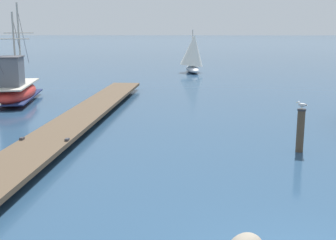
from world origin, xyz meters
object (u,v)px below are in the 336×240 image
fishing_boat_0 (15,89)px  mooring_piling (300,129)px  distant_sailboat (193,53)px  perched_seagull (302,105)px

fishing_boat_0 → mooring_piling: (13.62, -9.83, 0.01)m
mooring_piling → distant_sailboat: distant_sailboat is taller
perched_seagull → mooring_piling: bearing=157.6°
mooring_piling → perched_seagull: size_ratio=4.15×
mooring_piling → distant_sailboat: (-3.01, 26.59, 0.99)m
fishing_boat_0 → perched_seagull: fishing_boat_0 is taller
perched_seagull → distant_sailboat: (-3.02, 26.59, 0.12)m
fishing_boat_0 → mooring_piling: size_ratio=4.69×
mooring_piling → fishing_boat_0: bearing=144.2°
distant_sailboat → mooring_piling: bearing=-83.5°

